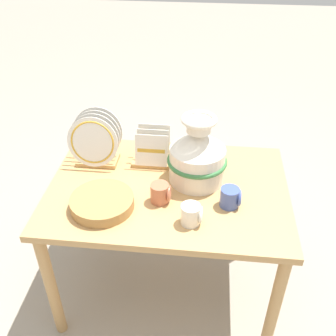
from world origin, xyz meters
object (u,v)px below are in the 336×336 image
dish_rack_square_plates (153,153)px  wicker_charger_stack (102,202)px  dish_rack_round_plates (95,143)px  mug_terracotta_glaze (161,193)px  ceramic_vase (197,155)px  mug_cobalt_glaze (231,197)px  mug_cream_glaze (192,214)px

dish_rack_square_plates → wicker_charger_stack: dish_rack_square_plates is taller
dish_rack_round_plates → mug_terracotta_glaze: dish_rack_round_plates is taller
ceramic_vase → wicker_charger_stack: size_ratio=1.21×
dish_rack_square_plates → mug_cobalt_glaze: 0.50m
mug_cream_glaze → mug_cobalt_glaze: (0.17, 0.13, 0.00)m
mug_cream_glaze → mug_cobalt_glaze: 0.21m
ceramic_vase → dish_rack_round_plates: (-0.52, 0.09, -0.02)m
ceramic_vase → mug_terracotta_glaze: bearing=-129.9°
dish_rack_round_plates → mug_cream_glaze: size_ratio=2.98×
dish_rack_round_plates → wicker_charger_stack: size_ratio=0.97×
dish_rack_square_plates → mug_cobalt_glaze: size_ratio=2.25×
dish_rack_round_plates → dish_rack_square_plates: size_ratio=1.32×
wicker_charger_stack → mug_terracotta_glaze: mug_terracotta_glaze is taller
ceramic_vase → dish_rack_round_plates: bearing=170.3°
dish_rack_round_plates → dish_rack_square_plates: (0.29, 0.04, -0.07)m
dish_rack_square_plates → mug_terracotta_glaze: bearing=-75.5°
dish_rack_round_plates → mug_terracotta_glaze: 0.47m
ceramic_vase → mug_terracotta_glaze: (-0.15, -0.18, -0.10)m
mug_cream_glaze → mug_cobalt_glaze: size_ratio=1.00×
mug_cream_glaze → mug_terracotta_glaze: bearing=139.2°
dish_rack_square_plates → mug_terracotta_glaze: size_ratio=2.25×
dish_rack_round_plates → dish_rack_square_plates: bearing=6.9°
dish_rack_square_plates → mug_cobalt_glaze: bearing=-37.7°
dish_rack_square_plates → mug_cream_glaze: 0.49m
dish_rack_square_plates → mug_cream_glaze: (0.23, -0.44, -0.01)m
dish_rack_round_plates → mug_cobalt_glaze: 0.74m
ceramic_vase → mug_terracotta_glaze: ceramic_vase is taller
mug_terracotta_glaze → dish_rack_round_plates: bearing=143.4°
ceramic_vase → wicker_charger_stack: (-0.41, -0.26, -0.12)m
mug_cream_glaze → mug_terracotta_glaze: same height
wicker_charger_stack → mug_cream_glaze: (0.41, -0.06, 0.02)m
ceramic_vase → mug_cobalt_glaze: ceramic_vase is taller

